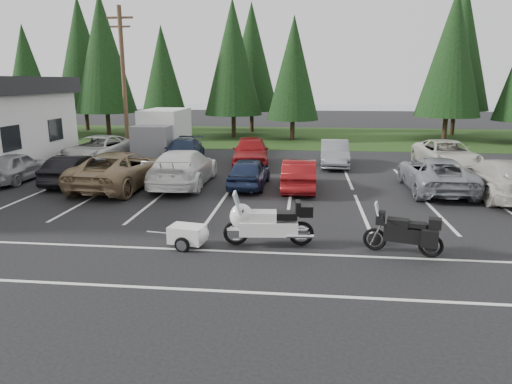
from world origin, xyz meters
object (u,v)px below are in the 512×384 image
at_px(cargo_trailer, 187,236).
at_px(box_truck, 161,134).
at_px(car_near_5, 299,174).
at_px(car_far_2, 251,151).
at_px(utility_pole, 124,81).
at_px(car_near_7, 499,178).
at_px(car_far_4, 446,155).
at_px(car_near_2, 121,169).
at_px(car_near_3, 184,168).
at_px(car_near_1, 74,169).
at_px(car_far_1, 183,151).
at_px(car_near_4, 249,172).
at_px(car_near_6, 435,174).
at_px(car_far_3, 334,153).
at_px(touring_motorcycle, 269,219).
at_px(car_far_0, 97,150).
at_px(car_near_0, 15,167).
at_px(adventure_motorcycle, 403,229).

bearing_deg(cargo_trailer, box_truck, 119.94).
height_order(car_near_5, car_far_2, car_far_2).
bearing_deg(utility_pole, car_near_7, -23.46).
xyz_separation_m(utility_pole, car_far_4, (18.75, -1.84, -3.93)).
bearing_deg(car_near_2, car_near_3, -160.11).
xyz_separation_m(car_near_7, car_far_4, (-0.24, 6.40, -0.04)).
bearing_deg(car_near_5, cargo_trailer, 68.01).
height_order(car_near_1, car_far_1, car_far_1).
bearing_deg(car_near_7, car_far_4, -89.92).
bearing_deg(car_near_4, utility_pole, -38.83).
height_order(car_near_2, car_near_6, car_near_2).
relative_size(car_far_2, car_far_3, 1.12).
bearing_deg(car_near_5, touring_motorcycle, 83.99).
height_order(utility_pole, car_near_7, utility_pole).
bearing_deg(cargo_trailer, car_near_2, 134.16).
height_order(box_truck, car_near_3, box_truck).
distance_m(car_far_4, cargo_trailer, 17.38).
height_order(car_near_3, car_far_2, same).
relative_size(car_near_1, car_near_3, 0.73).
height_order(box_truck, car_near_7, box_truck).
distance_m(car_near_4, car_far_0, 10.65).
relative_size(car_near_3, car_near_6, 1.06).
height_order(car_near_3, car_near_7, car_near_3).
distance_m(utility_pole, car_near_2, 9.45).
xyz_separation_m(car_near_0, car_near_1, (3.08, -0.21, -0.03)).
bearing_deg(car_near_7, touring_motorcycle, 34.54).
xyz_separation_m(car_near_0, car_far_3, (15.37, 5.74, 0.01)).
bearing_deg(cargo_trailer, car_near_1, 143.80).
xyz_separation_m(car_near_7, car_far_0, (-19.84, 5.75, -0.00)).
bearing_deg(car_near_5, car_near_7, 176.39).
relative_size(car_far_0, car_far_4, 1.04).
xyz_separation_m(box_truck, car_far_4, (16.75, -2.34, -0.69)).
bearing_deg(car_near_1, car_far_3, -155.82).
xyz_separation_m(car_far_0, car_far_3, (13.57, 0.77, -0.08)).
bearing_deg(car_near_1, car_near_0, -5.59).
height_order(car_far_0, touring_motorcycle, touring_motorcycle).
distance_m(box_truck, touring_motorcycle, 17.38).
relative_size(car_near_0, car_far_0, 0.72).
distance_m(box_truck, car_far_4, 16.92).
xyz_separation_m(car_near_1, car_near_7, (18.57, -0.57, 0.12)).
xyz_separation_m(car_near_7, car_far_2, (-10.97, 6.05, 0.03)).
distance_m(utility_pole, touring_motorcycle, 18.38).
bearing_deg(adventure_motorcycle, touring_motorcycle, -169.24).
bearing_deg(adventure_motorcycle, box_truck, 141.99).
distance_m(car_near_3, car_far_1, 5.81).
xyz_separation_m(car_near_1, car_far_4, (18.33, 5.83, 0.08)).
bearing_deg(adventure_motorcycle, car_far_4, 84.60).
distance_m(car_near_0, car_near_7, 21.66).
xyz_separation_m(car_far_0, car_far_1, (4.88, 0.68, -0.10)).
bearing_deg(car_near_7, car_near_6, -23.52).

